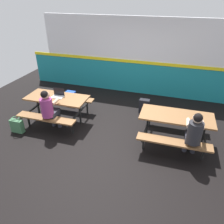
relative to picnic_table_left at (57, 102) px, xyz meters
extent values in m
cube|color=black|center=(1.60, -0.15, -0.58)|extent=(10.00, 10.00, 0.02)
cube|color=teal|center=(1.60, 2.63, -0.02)|extent=(8.00, 0.12, 1.10)
cube|color=yellow|center=(1.60, 2.56, 0.58)|extent=(8.00, 0.03, 0.10)
cube|color=silver|center=(1.60, 2.63, 1.33)|extent=(6.72, 0.12, 1.40)
cube|color=brown|center=(0.00, 0.00, 0.15)|extent=(1.69, 0.77, 0.04)
cube|color=brown|center=(0.01, -0.63, -0.14)|extent=(1.60, 0.30, 0.04)
cube|color=brown|center=(-0.01, 0.63, -0.14)|extent=(1.60, 0.30, 0.04)
cube|color=black|center=(-0.66, -0.01, -0.22)|extent=(0.04, 0.04, 0.70)
cube|color=black|center=(-0.66, -0.01, -0.18)|extent=(0.06, 1.55, 0.04)
cube|color=black|center=(-0.66, -0.52, -0.37)|extent=(0.04, 0.04, 0.41)
cube|color=black|center=(-0.67, 0.50, -0.37)|extent=(0.04, 0.04, 0.41)
cube|color=black|center=(0.66, 0.01, -0.22)|extent=(0.04, 0.04, 0.70)
cube|color=black|center=(0.66, 0.01, -0.18)|extent=(0.06, 1.55, 0.04)
cube|color=black|center=(0.67, -0.50, -0.37)|extent=(0.04, 0.04, 0.41)
cube|color=black|center=(0.66, 0.52, -0.37)|extent=(0.04, 0.04, 0.41)
cube|color=brown|center=(3.20, -0.03, 0.15)|extent=(1.69, 0.77, 0.04)
cube|color=brown|center=(3.21, -0.67, -0.14)|extent=(1.60, 0.30, 0.04)
cube|color=brown|center=(3.19, 0.60, -0.14)|extent=(1.60, 0.30, 0.04)
cube|color=black|center=(2.53, -0.04, -0.22)|extent=(0.04, 0.04, 0.70)
cube|color=black|center=(2.53, -0.04, -0.18)|extent=(0.06, 1.55, 0.04)
cube|color=black|center=(2.54, -0.55, -0.37)|extent=(0.04, 0.04, 0.41)
cube|color=black|center=(2.53, 0.47, -0.37)|extent=(0.04, 0.04, 0.41)
cube|color=black|center=(3.86, -0.03, -0.22)|extent=(0.04, 0.04, 0.70)
cube|color=black|center=(3.86, -0.03, -0.18)|extent=(0.06, 1.55, 0.04)
cube|color=black|center=(3.87, -0.53, -0.37)|extent=(0.04, 0.04, 0.41)
cube|color=black|center=(3.85, 0.48, -0.37)|extent=(0.04, 0.04, 0.41)
cylinder|color=#2D2D38|center=(0.00, -0.31, -0.35)|extent=(0.11, 0.11, 0.45)
cylinder|color=#2D2D38|center=(0.18, -0.31, -0.35)|extent=(0.11, 0.11, 0.45)
cube|color=#2D2D38|center=(0.09, -0.46, -0.06)|extent=(0.30, 0.38, 0.12)
cylinder|color=#8C3372|center=(0.09, -0.63, 0.18)|extent=(0.30, 0.30, 0.48)
cylinder|color=tan|center=(-0.05, -0.44, 0.27)|extent=(0.08, 0.30, 0.08)
cylinder|color=tan|center=(0.23, -0.43, 0.27)|extent=(0.08, 0.30, 0.08)
sphere|color=tan|center=(0.09, -0.61, 0.51)|extent=(0.20, 0.20, 0.20)
sphere|color=black|center=(0.09, -0.64, 0.54)|extent=(0.18, 0.18, 0.18)
cylinder|color=#2D2D38|center=(3.48, -0.34, -0.35)|extent=(0.11, 0.11, 0.45)
cylinder|color=#2D2D38|center=(3.66, -0.34, -0.35)|extent=(0.11, 0.11, 0.45)
cube|color=#2D2D38|center=(3.58, -0.49, -0.06)|extent=(0.30, 0.38, 0.12)
cylinder|color=#26262B|center=(3.58, -0.66, 0.18)|extent=(0.30, 0.30, 0.48)
cylinder|color=beige|center=(3.44, -0.47, 0.27)|extent=(0.08, 0.30, 0.08)
cylinder|color=beige|center=(3.72, -0.46, 0.27)|extent=(0.08, 0.30, 0.08)
sphere|color=beige|center=(3.58, -0.64, 0.51)|extent=(0.20, 0.20, 0.20)
sphere|color=black|center=(3.58, -0.67, 0.54)|extent=(0.18, 0.18, 0.18)
cube|color=silver|center=(0.03, 0.00, 0.17)|extent=(0.32, 0.22, 0.01)
cube|color=black|center=(0.02, 0.11, 0.29)|extent=(0.32, 0.01, 0.21)
cube|color=#1E47B2|center=(-0.15, 1.04, -0.35)|extent=(0.30, 0.18, 0.44)
cube|color=#1E47B2|center=(-0.15, 1.15, -0.42)|extent=(0.21, 0.04, 0.19)
cube|color=#3F724C|center=(-0.75, -0.87, -0.39)|extent=(0.34, 0.14, 0.36)
torus|color=#3F724C|center=(-0.75, -0.87, -0.15)|extent=(0.21, 0.21, 0.02)
cube|color=black|center=(2.25, 1.18, -0.35)|extent=(0.30, 0.18, 0.44)
cube|color=black|center=(2.25, 1.29, -0.42)|extent=(0.21, 0.04, 0.19)
camera|label=1|loc=(3.06, -4.61, 2.71)|focal=34.43mm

